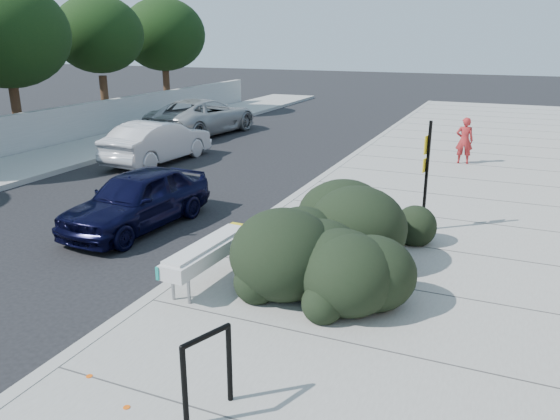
{
  "coord_description": "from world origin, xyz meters",
  "views": [
    {
      "loc": [
        5.02,
        -6.38,
        4.15
      ],
      "look_at": [
        1.17,
        2.66,
        1.0
      ],
      "focal_mm": 35.0,
      "sensor_mm": 36.0,
      "label": 1
    }
  ],
  "objects": [
    {
      "name": "bench",
      "position": [
        0.6,
        1.0,
        0.69
      ],
      "size": [
        0.6,
        2.27,
        0.68
      ],
      "rotation": [
        0.0,
        0.0,
        -0.06
      ],
      "color": "gray",
      "rests_on": "sidewalk_near"
    },
    {
      "name": "sedan_navy",
      "position": [
        -2.5,
        3.12,
        0.66
      ],
      "size": [
        1.84,
        3.99,
        1.33
      ],
      "primitive_type": "imported",
      "rotation": [
        0.0,
        0.0,
        -0.07
      ],
      "color": "black",
      "rests_on": "ground"
    },
    {
      "name": "hedge",
      "position": [
        2.57,
        2.5,
        0.95
      ],
      "size": [
        2.3,
        4.34,
        1.6
      ],
      "primitive_type": "ellipsoid",
      "rotation": [
        0.0,
        0.0,
        0.04
      ],
      "color": "black",
      "rests_on": "sidewalk_near"
    },
    {
      "name": "wagon_silver",
      "position": [
        -6.0,
        8.88,
        0.71
      ],
      "size": [
        1.77,
        4.39,
        1.42
      ],
      "primitive_type": "imported",
      "rotation": [
        0.0,
        0.0,
        3.08
      ],
      "color": "silver",
      "rests_on": "ground"
    },
    {
      "name": "curb_far",
      "position": [
        -8.0,
        5.0,
        0.08
      ],
      "size": [
        0.22,
        50.0,
        0.17
      ],
      "primitive_type": "cube",
      "color": "#9E9E99",
      "rests_on": "ground"
    },
    {
      "name": "sidewalk_near",
      "position": [
        5.6,
        5.0,
        0.07
      ],
      "size": [
        11.2,
        50.0,
        0.15
      ],
      "primitive_type": "cube",
      "color": "gray",
      "rests_on": "ground"
    },
    {
      "name": "tree_far_e",
      "position": [
        -12.5,
        14.0,
        4.18
      ],
      "size": [
        4.0,
        4.0,
        5.9
      ],
      "color": "#332114",
      "rests_on": "ground"
    },
    {
      "name": "curb_near",
      "position": [
        0.0,
        5.0,
        0.08
      ],
      "size": [
        0.22,
        50.0,
        0.17
      ],
      "primitive_type": "cube",
      "color": "#9E9E99",
      "rests_on": "ground"
    },
    {
      "name": "tree_far_d",
      "position": [
        -12.5,
        9.0,
        4.19
      ],
      "size": [
        4.6,
        4.6,
        6.16
      ],
      "color": "#332114",
      "rests_on": "ground"
    },
    {
      "name": "tree_far_f",
      "position": [
        -12.5,
        19.0,
        4.19
      ],
      "size": [
        4.4,
        4.4,
        6.07
      ],
      "color": "#332114",
      "rests_on": "ground"
    },
    {
      "name": "bike_rack",
      "position": [
        2.3,
        -2.0,
        0.75
      ],
      "size": [
        0.29,
        0.64,
        0.99
      ],
      "rotation": [
        0.0,
        0.0,
        -0.37
      ],
      "color": "black",
      "rests_on": "sidewalk_near"
    },
    {
      "name": "pedestrian",
      "position": [
        3.66,
        12.1,
        0.9
      ],
      "size": [
        0.59,
        0.43,
        1.5
      ],
      "primitive_type": "imported",
      "rotation": [
        0.0,
        0.0,
        3.28
      ],
      "color": "maroon",
      "rests_on": "sidewalk_near"
    },
    {
      "name": "ground",
      "position": [
        0.0,
        0.0,
        0.0
      ],
      "size": [
        120.0,
        120.0,
        0.0
      ],
      "primitive_type": "plane",
      "color": "black",
      "rests_on": "ground"
    },
    {
      "name": "sign_post",
      "position": [
        3.49,
        5.0,
        1.5
      ],
      "size": [
        0.11,
        0.27,
        2.36
      ],
      "rotation": [
        0.0,
        0.0,
        -0.2
      ],
      "color": "black",
      "rests_on": "sidewalk_near"
    },
    {
      "name": "suv_silver",
      "position": [
        -7.5,
        14.37,
        0.78
      ],
      "size": [
        3.14,
        5.82,
        1.55
      ],
      "primitive_type": "imported",
      "rotation": [
        0.0,
        0.0,
        3.04
      ],
      "color": "#999C9E",
      "rests_on": "ground"
    }
  ]
}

